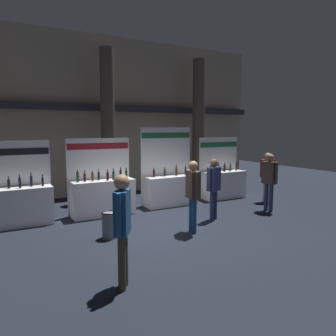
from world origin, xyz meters
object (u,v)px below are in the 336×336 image
(trash_bin, at_px, (109,225))
(visitor_0, at_px, (214,183))
(exhibitor_booth_1, at_px, (103,195))
(visitor_1, at_px, (122,221))
(exhibitor_booth_0, at_px, (21,203))
(visitor_2, at_px, (267,173))
(visitor_3, at_px, (193,190))
(visitor_4, at_px, (269,177))
(exhibitor_booth_3, at_px, (223,182))
(exhibitor_booth_2, at_px, (170,187))

(trash_bin, distance_m, visitor_0, 3.13)
(exhibitor_booth_1, xyz_separation_m, visitor_1, (-1.10, -4.43, 0.49))
(trash_bin, relative_size, visitor_0, 0.37)
(exhibitor_booth_0, relative_size, visitor_2, 1.29)
(visitor_2, relative_size, visitor_3, 0.97)
(exhibitor_booth_0, bearing_deg, exhibitor_booth_1, -1.73)
(visitor_4, bearing_deg, trash_bin, -95.83)
(exhibitor_booth_1, xyz_separation_m, visitor_2, (5.50, -1.10, 0.41))
(exhibitor_booth_0, distance_m, exhibitor_booth_3, 6.77)
(exhibitor_booth_2, distance_m, visitor_4, 3.17)
(exhibitor_booth_0, bearing_deg, exhibitor_booth_2, 0.97)
(visitor_0, height_order, visitor_4, visitor_4)
(trash_bin, bearing_deg, exhibitor_booth_1, 75.91)
(visitor_2, bearing_deg, visitor_3, -120.01)
(trash_bin, relative_size, visitor_3, 0.35)
(trash_bin, bearing_deg, visitor_3, -16.82)
(exhibitor_booth_3, distance_m, visitor_1, 7.31)
(exhibitor_booth_1, relative_size, visitor_0, 1.31)
(exhibitor_booth_0, distance_m, exhibitor_booth_2, 4.56)
(exhibitor_booth_0, distance_m, trash_bin, 2.71)
(exhibitor_booth_0, distance_m, visitor_3, 4.53)
(visitor_0, bearing_deg, trash_bin, 155.98)
(visitor_0, xyz_separation_m, visitor_1, (-3.63, -2.44, 0.07))
(exhibitor_booth_2, height_order, visitor_2, exhibitor_booth_2)
(visitor_3, xyz_separation_m, visitor_4, (3.17, 0.57, 0.01))
(trash_bin, height_order, visitor_2, visitor_2)
(exhibitor_booth_0, height_order, visitor_0, exhibitor_booth_0)
(visitor_3, bearing_deg, exhibitor_booth_1, 39.37)
(visitor_3, bearing_deg, exhibitor_booth_2, -7.72)
(exhibitor_booth_0, bearing_deg, trash_bin, -51.51)
(exhibitor_booth_2, distance_m, exhibitor_booth_3, 2.22)
(exhibitor_booth_3, bearing_deg, trash_bin, -156.71)
(exhibitor_booth_3, height_order, trash_bin, exhibitor_booth_3)
(exhibitor_booth_3, bearing_deg, visitor_3, -138.71)
(exhibitor_booth_2, relative_size, visitor_3, 1.46)
(visitor_2, bearing_deg, exhibitor_booth_1, -151.87)
(exhibitor_booth_1, xyz_separation_m, visitor_3, (1.42, -2.63, 0.46))
(exhibitor_booth_2, bearing_deg, visitor_0, -85.43)
(visitor_0, bearing_deg, exhibitor_booth_2, 69.51)
(exhibitor_booth_1, relative_size, trash_bin, 3.59)
(visitor_0, relative_size, visitor_1, 0.93)
(visitor_2, bearing_deg, visitor_1, -113.79)
(exhibitor_booth_2, height_order, exhibitor_booth_3, exhibitor_booth_2)
(visitor_0, bearing_deg, exhibitor_booth_0, 131.41)
(exhibitor_booth_1, relative_size, visitor_1, 1.22)
(exhibitor_booth_0, distance_m, exhibitor_booth_1, 2.20)
(visitor_0, relative_size, visitor_4, 0.96)
(trash_bin, bearing_deg, visitor_4, -0.14)
(exhibitor_booth_0, relative_size, exhibitor_booth_3, 1.00)
(visitor_4, bearing_deg, exhibitor_booth_3, 174.60)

